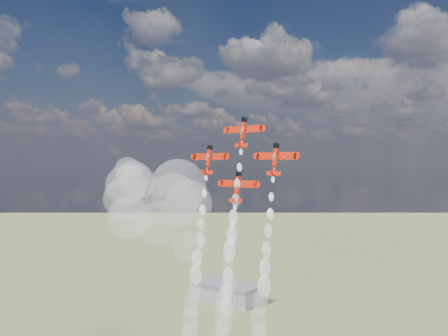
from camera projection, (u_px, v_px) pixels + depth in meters
hangar at (228, 292)px, 362.71m from camera, size 50.00×28.00×13.00m
plane_lead at (243, 132)px, 142.68m from camera, size 12.96×4.36×9.18m
plane_left at (209, 159)px, 148.44m from camera, size 12.96×4.36×9.18m
plane_right at (275, 159)px, 134.58m from camera, size 12.96×4.36×9.18m
plane_slot at (237, 187)px, 140.34m from camera, size 12.96×4.36×9.18m
smoke_trail_lead at (227, 282)px, 136.23m from camera, size 5.33×12.08×50.79m
smoke_trail_left at (192, 305)px, 142.17m from camera, size 5.59×12.02×51.10m
smoke_trail_right at (260, 319)px, 128.48m from camera, size 5.22×11.63×50.89m
drifted_smoke_cloud at (156, 201)px, 197.34m from camera, size 57.47×39.59×43.60m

